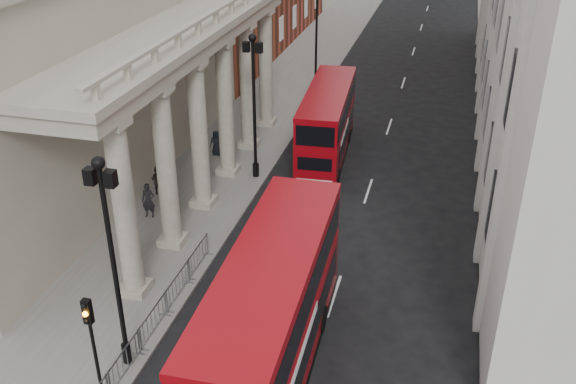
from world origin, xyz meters
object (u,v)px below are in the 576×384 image
object	(u,v)px
lamp_post_mid	(254,98)
bus_far	(327,122)
lamp_post_south	(112,252)
lamp_post_north	(316,30)
pedestrian_c	(216,143)
traffic_light	(91,333)
pedestrian_a	(148,201)
pedestrian_b	(158,180)
bus_near	(271,315)

from	to	relation	value
lamp_post_mid	bus_far	xyz separation A→B (m)	(3.36, 3.99, -2.64)
lamp_post_south	lamp_post_north	distance (m)	32.00
bus_far	lamp_post_mid	bearing A→B (deg)	-133.95
lamp_post_south	pedestrian_c	distance (m)	18.98
lamp_post_south	pedestrian_c	size ratio (longest dim) A/B	5.24
lamp_post_south	traffic_light	size ratio (longest dim) A/B	1.93
lamp_post_mid	pedestrian_a	xyz separation A→B (m)	(-3.92, -5.92, -3.86)
bus_far	pedestrian_b	distance (m)	10.93
pedestrian_b	pedestrian_c	size ratio (longest dim) A/B	1.04
pedestrian_b	pedestrian_a	bearing A→B (deg)	107.97
lamp_post_north	pedestrian_a	size ratio (longest dim) A/B	4.48
lamp_post_mid	lamp_post_south	bearing A→B (deg)	-90.00
lamp_post_mid	lamp_post_north	distance (m)	16.00
traffic_light	pedestrian_a	bearing A→B (deg)	108.35
lamp_post_mid	bus_far	bearing A→B (deg)	49.96
lamp_post_north	pedestrian_a	xyz separation A→B (m)	(-3.92, -21.92, -3.86)
pedestrian_a	lamp_post_mid	bearing A→B (deg)	47.92
lamp_post_mid	pedestrian_a	distance (m)	8.08
bus_far	pedestrian_b	xyz separation A→B (m)	(-7.90, -7.44, -1.32)
bus_near	pedestrian_b	xyz separation A→B (m)	(-9.84, 11.67, -1.68)
lamp_post_south	pedestrian_b	world-z (taller)	lamp_post_south
pedestrian_c	pedestrian_a	bearing A→B (deg)	-101.40
pedestrian_a	pedestrian_b	distance (m)	2.55
lamp_post_mid	bus_far	distance (m)	5.85
pedestrian_a	bus_far	bearing A→B (deg)	45.15
pedestrian_a	pedestrian_b	world-z (taller)	pedestrian_a
lamp_post_north	pedestrian_c	bearing A→B (deg)	-103.38
traffic_light	pedestrian_b	xyz separation A→B (m)	(-4.64, 14.57, -2.16)
lamp_post_mid	bus_near	distance (m)	16.17
lamp_post_south	pedestrian_a	distance (m)	11.49
lamp_post_south	bus_near	bearing A→B (deg)	9.52
lamp_post_north	bus_far	distance (m)	12.74
pedestrian_a	pedestrian_c	bearing A→B (deg)	76.89
traffic_light	bus_far	size ratio (longest dim) A/B	0.42
lamp_post_mid	pedestrian_a	world-z (taller)	lamp_post_mid
lamp_post_south	lamp_post_north	xyz separation A→B (m)	(0.00, 32.00, 0.00)
bus_near	bus_far	distance (m)	19.21
bus_far	lamp_post_north	bearing A→B (deg)	101.71
lamp_post_north	bus_near	xyz separation A→B (m)	(5.29, -31.11, -2.28)
lamp_post_north	pedestrian_b	xyz separation A→B (m)	(-4.54, -19.44, -3.96)
pedestrian_c	lamp_post_north	bearing A→B (deg)	69.75
pedestrian_b	pedestrian_c	xyz separation A→B (m)	(1.28, 5.71, -0.03)
lamp_post_north	pedestrian_c	distance (m)	14.67
lamp_post_north	pedestrian_b	bearing A→B (deg)	-103.15
lamp_post_south	pedestrian_c	bearing A→B (deg)	100.14
lamp_post_south	pedestrian_b	distance (m)	13.93
traffic_light	pedestrian_a	distance (m)	12.92
traffic_light	pedestrian_c	world-z (taller)	traffic_light
lamp_post_north	pedestrian_c	world-z (taller)	lamp_post_north
pedestrian_a	traffic_light	bearing A→B (deg)	-80.22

